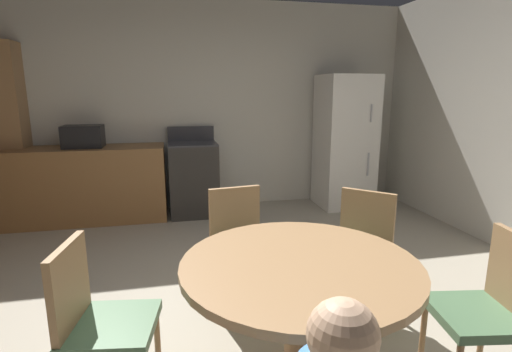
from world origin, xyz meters
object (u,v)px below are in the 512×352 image
Objects in this scene: microwave at (83,136)px; dining_table at (299,293)px; refrigerator at (345,142)px; chair_northeast at (361,246)px; chair_west at (97,318)px; chair_east at (490,306)px; chair_north at (240,241)px; oven_range at (193,178)px.

microwave reaches higher than dining_table.
refrigerator is 2.74m from chair_northeast.
chair_west and chair_east have the same top height.
microwave is 0.51× the size of chair_west.
chair_north reaches higher than dining_table.
refrigerator reaches higher than dining_table.
dining_table is (1.58, -3.25, -0.43)m from microwave.
chair_northeast is 1.00× the size of chair_west.
microwave is 4.28m from chair_east.
refrigerator is at bearing 61.80° from dining_table.
oven_range is at bearing 177.30° from chair_north.
oven_range is 1.26× the size of chair_west.
chair_west is at bearing -27.01° from chair_northeast.
refrigerator is 3.64m from dining_table.
dining_table is at bearing 0.00° from chair_north.
microwave is 0.51× the size of chair_northeast.
refrigerator is at bearing -157.47° from chair_northeast.
refrigerator is at bearing -0.87° from microwave.
microwave is at bearing -179.84° from oven_range.
chair_east is (1.27, -3.41, 0.03)m from oven_range.
microwave reaches higher than chair_east.
oven_range is at bearing 95.54° from dining_table.
oven_range reaches higher than chair_north.
chair_northeast is 0.89m from chair_east.
microwave is at bearing 110.31° from chair_west.
oven_range is 1.38m from microwave.
chair_west is at bearing -78.60° from microwave.
dining_table is at bearing 0.00° from chair_east.
oven_range is 1.26× the size of chair_northeast.
chair_east is (-0.76, -3.36, -0.38)m from refrigerator.
chair_east is at bearing -9.67° from dining_table.
chair_northeast is (0.68, 0.68, -0.10)m from dining_table.
chair_west is (-0.95, 0.15, -0.10)m from dining_table.
chair_north is (0.19, -2.30, 0.03)m from oven_range.
chair_west and chair_north have the same top height.
chair_east is (2.53, -3.41, -0.53)m from microwave.
dining_table is at bearing -64.09° from microwave.
chair_east is at bearing -0.38° from chair_west.
dining_table is 1.31× the size of chair_west.
chair_west is at bearing -53.18° from chair_north.
refrigerator is at bearing -93.15° from chair_east.
refrigerator reaches higher than chair_east.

